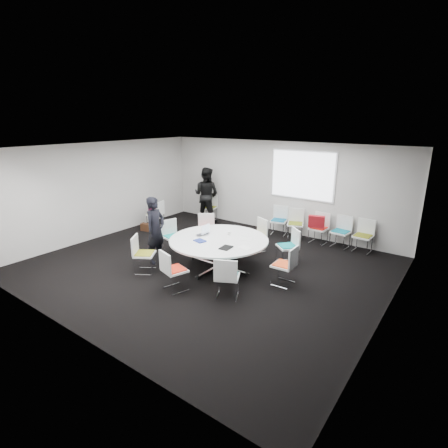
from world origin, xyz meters
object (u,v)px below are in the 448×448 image
Objects in this scene: chair_ring_b at (288,253)px; chair_back_c at (318,234)px; chair_ring_f at (144,261)px; chair_back_a at (279,226)px; laptop at (204,235)px; conference_table at (219,246)px; person_main at (155,230)px; maroon_bag at (155,209)px; chair_spare_left at (156,219)px; chair_back_e at (362,242)px; cup at (229,233)px; chair_ring_g at (174,278)px; chair_ring_c at (256,241)px; person_back at (206,195)px; brown_bag at (146,227)px; chair_back_b at (295,230)px; chair_back_d at (340,238)px; chair_ring_a at (284,273)px; chair_ring_d at (206,236)px; chair_ring_e at (173,243)px; chair_person_back at (209,212)px; chair_ring_h at (227,285)px.

chair_back_c is (0.05, 1.86, 0.00)m from chair_ring_b.
chair_ring_f is 4.46m from chair_back_a.
conference_table is at bearing -81.35° from laptop.
person_main reaches higher than maroon_bag.
chair_back_c is 5.18m from chair_spare_left.
chair_back_e is 3.68m from cup.
cup reaches higher than maroon_bag.
chair_ring_g is 1.00× the size of chair_back_c.
chair_ring_c is 3.04m from chair_ring_f.
maroon_bag is (-2.40, 2.60, 0.34)m from chair_ring_f.
chair_ring_c is 1.59m from chair_back_a.
chair_back_a is 2.81m from person_back.
chair_back_b is at bearing 27.18° from brown_bag.
chair_ring_b is 1.00× the size of chair_back_d.
chair_ring_a is 3.39m from chair_back_a.
chair_ring_g is (1.16, -2.49, 0.00)m from chair_ring_d.
chair_ring_a is 1.00× the size of chair_back_d.
chair_back_c is at bearing 152.07° from chair_ring_e.
chair_ring_d is at bearing 113.16° from chair_person_back.
chair_spare_left is at bearing 49.31° from chair_person_back.
maroon_bag is 0.68m from brown_bag.
person_main reaches higher than chair_ring_h.
chair_ring_f and chair_back_d have the same top height.
chair_ring_g reaches higher than maroon_bag.
chair_back_b is at bearing 123.78° from chair_ring_f.
chair_ring_f is 2.10m from cup.
chair_ring_h is at bearing 81.83° from chair_ring_e.
chair_ring_c is 3.80m from maroon_bag.
chair_ring_g and chair_back_a have the same top height.
conference_table is 3.96m from chair_back_e.
chair_ring_g is 4.95m from chair_back_d.
chair_back_c is 1.00× the size of chair_person_back.
chair_ring_c is 2.20× the size of maroon_bag.
chair_back_b reaches higher than laptop.
chair_ring_h is at bearing -27.74° from maroon_bag.
chair_back_e is at bearing 166.65° from chair_person_back.
chair_ring_b and chair_ring_c have the same top height.
chair_ring_f and chair_ring_g have the same top height.
chair_back_d is at bearing 2.02° from chair_back_e.
chair_back_d is 3.33m from cup.
chair_ring_a is at bearing -77.67° from laptop.
chair_back_b is at bearing 69.94° from chair_ring_h.
maroon_bag is (-3.63, -1.69, 0.34)m from chair_back_a.
chair_back_a is 2.73m from chair_person_back.
chair_spare_left is at bearing 158.74° from chair_ring_g.
laptop is at bearing 117.85° from person_back.
chair_ring_f is 4.63m from chair_back_b.
maroon_bag reaches higher than brown_bag.
chair_ring_c is 1.00× the size of chair_back_d.
chair_ring_d is at bearing 118.36° from person_back.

